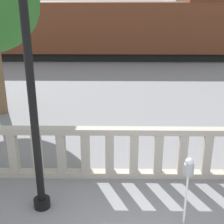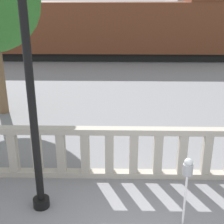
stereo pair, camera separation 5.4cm
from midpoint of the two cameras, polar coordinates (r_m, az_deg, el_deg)
name	(u,v)px [view 1 (the left image)]	position (r m, az deg, el deg)	size (l,w,h in m)	color
balustrade	(146,153)	(7.48, 6.02, -7.48)	(14.16, 0.24, 1.28)	#ADA599
lamppost	(27,42)	(5.65, -15.59, 12.19)	(0.34, 0.34, 6.66)	black
parking_meter	(189,171)	(5.91, 13.56, -10.48)	(0.19, 0.19, 1.42)	silver
train_near	(87,30)	(21.83, -4.63, 14.80)	(19.01, 2.97, 4.32)	black
train_far	(153,23)	(29.72, 7.39, 15.82)	(29.80, 2.63, 3.91)	black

